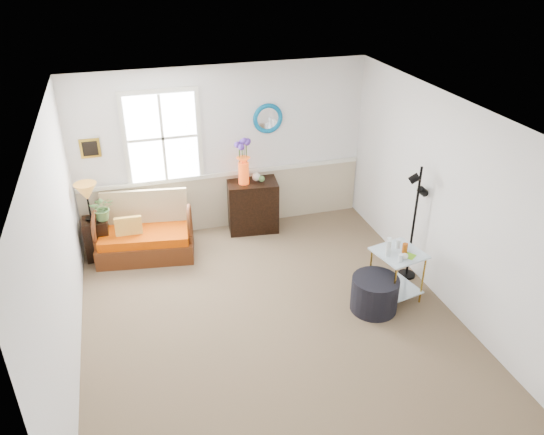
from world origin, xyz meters
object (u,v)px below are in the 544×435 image
object	(u,v)px
cabinet	(253,206)
side_table	(396,275)
lamp_stand	(97,238)
ottoman	(374,294)
loveseat	(144,228)
floor_lamp	(414,224)

from	to	relation	value
cabinet	side_table	xyz separation A→B (m)	(1.29, -2.33, -0.06)
lamp_stand	ottoman	xyz separation A→B (m)	(3.33, -2.28, -0.08)
loveseat	ottoman	xyz separation A→B (m)	(2.65, -2.14, -0.22)
cabinet	side_table	bearing A→B (deg)	-54.13
loveseat	cabinet	size ratio (longest dim) A/B	1.66
lamp_stand	cabinet	bearing A→B (deg)	4.23
lamp_stand	side_table	size ratio (longest dim) A/B	0.88
lamp_stand	cabinet	size ratio (longest dim) A/B	0.75
floor_lamp	ottoman	world-z (taller)	floor_lamp
cabinet	floor_lamp	distance (m)	2.61
lamp_stand	ottoman	bearing A→B (deg)	-34.48
side_table	lamp_stand	bearing A→B (deg)	149.65
cabinet	side_table	size ratio (longest dim) A/B	1.17
loveseat	side_table	size ratio (longest dim) A/B	1.95
loveseat	lamp_stand	world-z (taller)	loveseat
cabinet	ottoman	xyz separation A→B (m)	(0.94, -2.46, -0.19)
cabinet	lamp_stand	bearing A→B (deg)	-168.88
lamp_stand	side_table	distance (m)	4.27
cabinet	floor_lamp	xyz separation A→B (m)	(1.72, -1.92, 0.41)
floor_lamp	lamp_stand	bearing A→B (deg)	172.80
ottoman	side_table	bearing A→B (deg)	19.91
cabinet	ottoman	bearing A→B (deg)	-62.28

